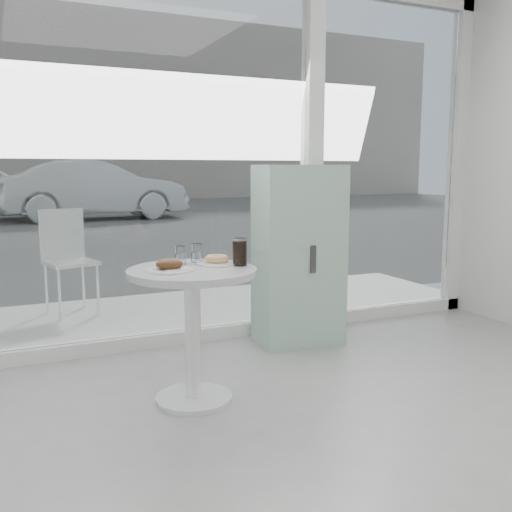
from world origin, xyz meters
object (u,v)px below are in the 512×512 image
plate_fritter (170,266)px  patio_chair (67,254)px  water_tumbler_a (180,256)px  cola_glass (240,252)px  plate_donut (217,261)px  main_table (193,307)px  water_tumbler_b (197,254)px  mint_cabinet (298,255)px  car_silver (94,190)px

plate_fritter → patio_chair: bearing=97.0°
patio_chair → plate_fritter: (0.28, -2.27, 0.23)m
water_tumbler_a → cola_glass: (0.30, -0.18, 0.03)m
plate_donut → main_table: bearing=-157.4°
cola_glass → water_tumbler_a: bearing=149.3°
water_tumbler_b → water_tumbler_a: bearing=-162.3°
mint_cabinet → plate_fritter: (-1.23, -0.78, 0.12)m
plate_fritter → cola_glass: 0.42m
car_silver → main_table: bearing=171.1°
car_silver → plate_donut: (-1.31, -12.55, 0.01)m
plate_fritter → plate_donut: bearing=17.9°
patio_chair → water_tumbler_b: size_ratio=8.28×
mint_cabinet → plate_donut: bearing=-137.8°
main_table → plate_donut: (0.18, 0.07, 0.24)m
car_silver → water_tumbler_b: size_ratio=43.00×
car_silver → cola_glass: (-1.20, -12.63, 0.06)m
plate_donut → water_tumbler_a: 0.21m
main_table → water_tumbler_a: 0.31m
mint_cabinet → water_tumbler_b: mint_cabinet is taller
patio_chair → plate_donut: bearing=-88.1°
patio_chair → cola_glass: patio_chair is taller
patio_chair → cola_glass: size_ratio=5.84×
car_silver → water_tumbler_b: 12.50m
plate_fritter → mint_cabinet: bearing=32.5°
mint_cabinet → cola_glass: (-0.81, -0.77, 0.17)m
water_tumbler_b → cola_glass: (0.19, -0.21, 0.03)m
water_tumbler_a → cola_glass: size_ratio=0.69×
patio_chair → plate_fritter: 2.30m
mint_cabinet → patio_chair: size_ratio=1.47×
patio_chair → water_tumbler_b: 2.12m
patio_chair → plate_fritter: size_ratio=3.69×
water_tumbler_a → cola_glass: bearing=-30.7°
plate_donut → cola_glass: 0.15m
water_tumbler_b → patio_chair: bearing=103.9°
car_silver → plate_donut: 12.62m
water_tumbler_a → cola_glass: cola_glass is taller
main_table → patio_chair: 2.28m
mint_cabinet → cola_glass: size_ratio=8.58×
water_tumbler_a → patio_chair: bearing=100.7°
patio_chair → water_tumbler_b: bearing=-89.2°
patio_chair → car_silver: 10.55m
patio_chair → water_tumbler_b: patio_chair is taller
water_tumbler_b → plate_fritter: bearing=-135.3°
car_silver → patio_chair: bearing=167.5°
car_silver → plate_donut: car_silver is taller
mint_cabinet → car_silver: (0.39, 11.87, 0.11)m
patio_chair → water_tumbler_a: bearing=-92.4°
car_silver → cola_glass: car_silver is taller
patio_chair → water_tumbler_b: (0.51, -2.05, 0.25)m
plate_donut → cola_glass: size_ratio=1.51×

